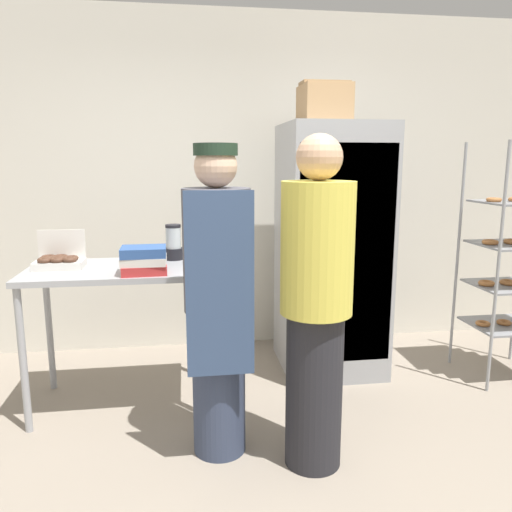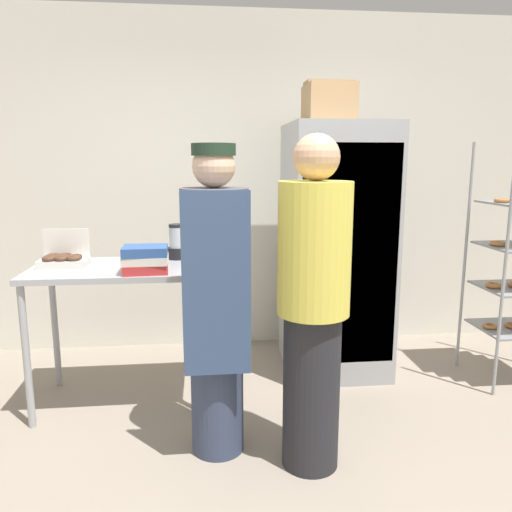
# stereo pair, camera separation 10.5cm
# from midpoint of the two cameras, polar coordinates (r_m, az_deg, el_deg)

# --- Properties ---
(ground_plane) EXTENTS (14.00, 14.00, 0.00)m
(ground_plane) POSITION_cam_midpoint_polar(r_m,az_deg,el_deg) (2.62, 4.62, -26.45)
(ground_plane) COLOR gray
(back_wall) EXTENTS (6.40, 0.12, 2.78)m
(back_wall) POSITION_cam_midpoint_polar(r_m,az_deg,el_deg) (4.30, -0.63, 8.23)
(back_wall) COLOR silver
(back_wall) RESTS_ON ground_plane
(refrigerator) EXTENTS (0.73, 0.78, 1.85)m
(refrigerator) POSITION_cam_midpoint_polar(r_m,az_deg,el_deg) (3.79, 9.88, 0.66)
(refrigerator) COLOR #9EA0A5
(refrigerator) RESTS_ON ground_plane
(prep_counter) EXTENTS (1.16, 0.66, 0.92)m
(prep_counter) POSITION_cam_midpoint_polar(r_m,az_deg,el_deg) (3.31, -13.93, -2.99)
(prep_counter) COLOR #9EA0A5
(prep_counter) RESTS_ON ground_plane
(donut_box) EXTENTS (0.30, 0.19, 0.23)m
(donut_box) POSITION_cam_midpoint_polar(r_m,az_deg,el_deg) (3.38, -20.35, -0.35)
(donut_box) COLOR silver
(donut_box) RESTS_ON prep_counter
(blender_pitcher) EXTENTS (0.13, 0.13, 0.24)m
(blender_pitcher) POSITION_cam_midpoint_polar(r_m,az_deg,el_deg) (3.45, -8.17, 1.42)
(blender_pitcher) COLOR black
(blender_pitcher) RESTS_ON prep_counter
(binder_stack) EXTENTS (0.28, 0.23, 0.16)m
(binder_stack) POSITION_cam_midpoint_polar(r_m,az_deg,el_deg) (3.06, -11.56, -0.38)
(binder_stack) COLOR #B72D2D
(binder_stack) RESTS_ON prep_counter
(cardboard_storage_box) EXTENTS (0.33, 0.34, 0.28)m
(cardboard_storage_box) POSITION_cam_midpoint_polar(r_m,az_deg,el_deg) (3.68, 9.16, 16.93)
(cardboard_storage_box) COLOR tan
(cardboard_storage_box) RESTS_ON refrigerator
(person_baker) EXTENTS (0.35, 0.37, 1.67)m
(person_baker) POSITION_cam_midpoint_polar(r_m,az_deg,el_deg) (2.64, -3.47, -4.89)
(person_baker) COLOR #333D56
(person_baker) RESTS_ON ground_plane
(person_customer) EXTENTS (0.36, 0.36, 1.72)m
(person_customer) POSITION_cam_midpoint_polar(r_m,az_deg,el_deg) (2.53, 7.74, -5.56)
(person_customer) COLOR #232328
(person_customer) RESTS_ON ground_plane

